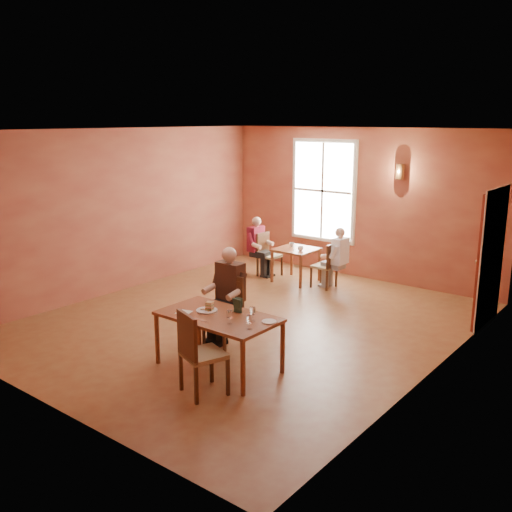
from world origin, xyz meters
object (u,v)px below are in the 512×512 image
Objects in this scene: diner_main at (221,300)px; chair_empty at (204,352)px; main_table at (219,342)px; chair_diner_white at (324,265)px; chair_diner_maroon at (270,255)px; diner_maroon at (269,248)px; second_table at (296,265)px; diner_white at (326,258)px; chair_diner_main at (223,311)px.

chair_empty is (0.83, -1.24, -0.15)m from diner_main.
main_table is 4.06m from chair_diner_white.
chair_diner_white is (-1.19, 4.59, -0.07)m from chair_empty.
chair_diner_maroon is 0.15m from diner_maroon.
second_table is at bearing 90.00° from diner_maroon.
diner_main is 1.49× the size of chair_diner_maroon.
diner_main is 3.37m from diner_white.
diner_white is (0.03, 0.00, 0.13)m from chair_diner_white.
chair_diner_main is 3.34m from chair_diner_white.
diner_maroon reaches higher than chair_empty.
chair_empty is 4.95m from second_table.
chair_diner_white is (-0.86, 3.97, 0.08)m from main_table.
diner_white reaches higher than chair_diner_white.
chair_empty is 1.17× the size of chair_diner_white.
chair_diner_main is at bearing 26.57° from chair_diner_maroon.
chair_empty reaches higher than chair_diner_main.
second_table is at bearing -73.07° from chair_diner_main.
second_table is at bearing 90.00° from diner_white.
diner_main is at bearing 90.00° from chair_diner_main.
diner_white is (-0.83, 3.97, 0.21)m from main_table.
diner_main reaches higher than chair_diner_main.
diner_maroon is (-1.69, 3.35, -0.07)m from diner_main.
diner_main is 1.16× the size of diner_white.
main_table is 2.04× the size of second_table.
chair_diner_main is at bearing 26.99° from diner_maroon.
diner_white is (-0.33, 3.32, 0.08)m from chair_diner_main.
diner_maroon reaches higher than main_table.
chair_diner_main reaches higher than main_table.
chair_diner_main is 0.86× the size of diner_white.
main_table is at bearing -168.18° from diner_white.
main_table is 4.54m from diner_maroon.
main_table is 0.83m from chair_diner_main.
diner_white reaches higher than second_table.
diner_maroon reaches higher than chair_diner_maroon.
chair_empty is 4.74m from diner_white.
chair_empty is at bearing 123.68° from diner_main.
chair_empty is at bearing -68.17° from second_table.
chair_diner_maroon is at bearing -63.63° from diner_main.
diner_maroon is (-2.19, 3.97, 0.22)m from main_table.
diner_maroon is at bearing -90.00° from chair_diner_maroon.
chair_diner_maroon is at bearing 90.00° from diner_maroon.
chair_diner_maroon reaches higher than second_table.
chair_empty is at bearing 28.46° from chair_diner_maroon.
diner_main is at bearing 26.78° from diner_maroon.
main_table is 1.32× the size of diner_maroon.
main_table is 1.35× the size of diner_white.
diner_white is at bearing -90.00° from chair_diner_white.
diner_main reaches higher than diner_white.
diner_main is at bearing 128.88° from main_table.
second_table is (-1.51, 3.97, -0.03)m from main_table.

